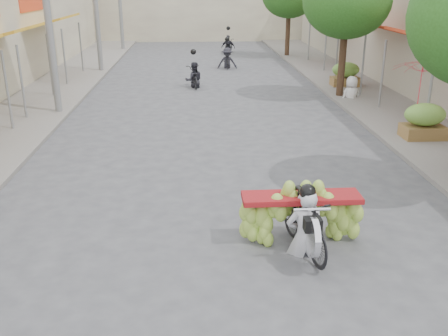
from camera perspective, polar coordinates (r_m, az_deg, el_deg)
ground at (r=7.36m, az=1.60°, el=-16.88°), size 120.00×120.00×0.00m
sidewalk_left at (r=22.24m, az=-20.49°, el=7.77°), size 4.00×60.00×0.12m
sidewalk_right at (r=22.58m, az=16.27°, el=8.42°), size 4.00×60.00×0.12m
street_tree_mid at (r=20.71m, az=13.88°, el=18.04°), size 3.40×3.40×5.25m
produce_crate_mid at (r=15.84m, az=21.94°, el=5.28°), size 1.20×0.88×1.16m
produce_crate_far at (r=23.15m, az=13.72°, el=10.58°), size 1.20×0.88×1.16m
banana_motorbike at (r=8.81m, az=9.10°, el=-4.88°), size 2.20×1.96×2.21m
market_umbrella at (r=15.76m, az=21.89°, el=11.44°), size 2.15×2.15×1.56m
pedestrian at (r=20.72m, az=14.49°, el=10.13°), size 0.94×0.69×1.70m
bg_motorbike_a at (r=22.78m, az=-3.48°, el=11.04°), size 0.85×1.67×1.95m
bg_motorbike_b at (r=27.87m, az=0.37°, el=13.09°), size 1.06×1.49×1.95m
bg_motorbike_c at (r=34.62m, az=0.49°, el=14.42°), size 1.10×1.62×1.95m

